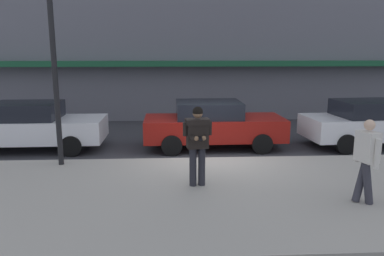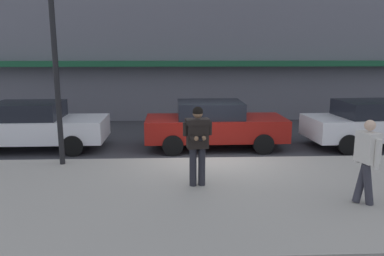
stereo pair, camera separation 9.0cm
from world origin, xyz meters
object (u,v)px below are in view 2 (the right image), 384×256
(parked_sedan_near, at_px, (33,125))
(street_lamp_post, at_px, (55,51))
(parked_sedan_mid, at_px, (214,124))
(parked_sedan_far, at_px, (374,123))
(pedestrian_in_light_coat, at_px, (367,157))
(man_texting_on_phone, at_px, (198,138))

(parked_sedan_near, bearing_deg, street_lamp_post, -54.81)
(parked_sedan_mid, bearing_deg, parked_sedan_far, -0.76)
(pedestrian_in_light_coat, bearing_deg, street_lamp_post, 156.24)
(parked_sedan_mid, xyz_separation_m, street_lamp_post, (-4.31, -2.09, 2.35))
(pedestrian_in_light_coat, xyz_separation_m, street_lamp_post, (-6.78, 2.99, 2.03))
(parked_sedan_near, distance_m, parked_sedan_far, 11.13)
(man_texting_on_phone, bearing_deg, street_lamp_post, 152.85)
(parked_sedan_near, distance_m, street_lamp_post, 3.51)
(man_texting_on_phone, bearing_deg, parked_sedan_mid, 78.86)
(parked_sedan_far, xyz_separation_m, pedestrian_in_light_coat, (-2.84, -5.00, 0.32))
(parked_sedan_far, bearing_deg, pedestrian_in_light_coat, -119.60)
(man_texting_on_phone, bearing_deg, parked_sedan_near, 141.95)
(parked_sedan_near, bearing_deg, pedestrian_in_light_coat, -31.71)
(parked_sedan_near, relative_size, man_texting_on_phone, 2.50)
(pedestrian_in_light_coat, distance_m, street_lamp_post, 7.68)
(man_texting_on_phone, relative_size, street_lamp_post, 0.37)
(street_lamp_post, bearing_deg, parked_sedan_near, 125.19)
(parked_sedan_mid, relative_size, pedestrian_in_light_coat, 2.66)
(street_lamp_post, bearing_deg, parked_sedan_far, 11.85)
(parked_sedan_near, xyz_separation_m, street_lamp_post, (1.50, -2.13, 2.35))
(parked_sedan_near, height_order, parked_sedan_far, same)
(man_texting_on_phone, distance_m, pedestrian_in_light_coat, 3.45)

